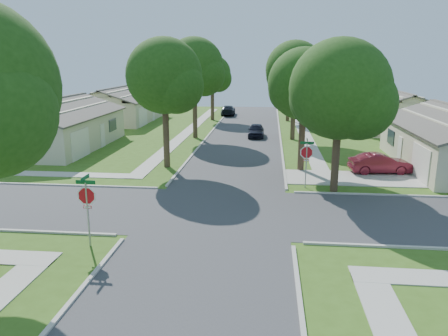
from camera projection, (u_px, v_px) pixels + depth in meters
name	position (u px, v px, depth m)	size (l,w,h in m)	color
ground	(218.00, 211.00, 21.96)	(100.00, 100.00, 0.00)	#385818
road_ns	(218.00, 211.00, 21.96)	(7.00, 100.00, 0.02)	#333335
sidewalk_ne	(303.00, 131.00, 46.43)	(1.20, 40.00, 0.04)	#9E9B91
sidewalk_nw	(190.00, 129.00, 47.67)	(1.20, 40.00, 0.04)	#9E9B91
driveway	(353.00, 178.00, 28.01)	(8.80, 3.60, 0.05)	#9E9B91
stop_sign_sw	(87.00, 199.00, 17.41)	(1.05, 0.80, 2.98)	gray
stop_sign_ne	(307.00, 154.00, 25.53)	(1.05, 0.80, 2.98)	gray
tree_e_near	(305.00, 87.00, 28.81)	(4.97, 4.80, 8.28)	#38281C
tree_e_mid	(295.00, 73.00, 40.24)	(5.59, 5.40, 9.21)	#38281C
tree_e_far	(290.00, 72.00, 52.86)	(5.17, 5.00, 8.72)	#38281C
tree_w_near	(165.00, 79.00, 29.65)	(5.38, 5.20, 8.97)	#38281C
tree_w_mid	(195.00, 70.00, 41.14)	(5.80, 5.60, 9.56)	#38281C
tree_w_far	(213.00, 76.00, 53.92)	(4.76, 4.60, 8.04)	#38281C
tree_ne_corner	(341.00, 94.00, 24.03)	(5.80, 5.60, 8.66)	#38281C
house_ne_far	(393.00, 115.00, 47.96)	(8.42, 13.60, 4.23)	beige
house_nw_near	(55.00, 130.00, 37.69)	(8.42, 13.60, 4.23)	beige
house_nw_far	(120.00, 109.00, 54.09)	(8.42, 13.60, 4.23)	beige
car_driveway	(380.00, 164.00, 29.19)	(1.41, 4.06, 1.34)	#5C131E
car_curb_east	(256.00, 130.00, 42.95)	(1.53, 3.80, 1.30)	black
car_curb_west	(228.00, 110.00, 59.84)	(1.86, 4.57, 1.33)	black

